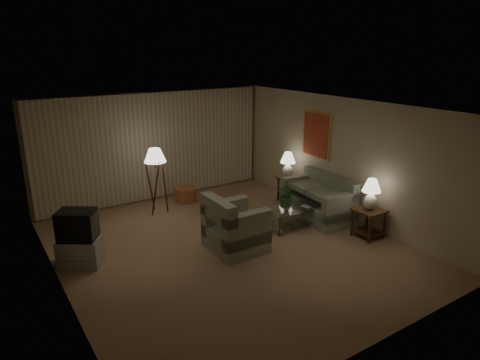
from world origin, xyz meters
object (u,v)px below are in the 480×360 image
Objects in this scene: armchair at (236,228)px; crt_tv at (77,225)px; side_table_far at (287,186)px; ottoman at (186,195)px; table_lamp_far at (288,163)px; vase at (287,207)px; sofa at (317,201)px; tv_cabinet at (80,252)px; table_lamp_near at (371,192)px; floor_lamp at (156,180)px; coffee_table at (292,215)px; side_table_near at (369,218)px.

crt_tv reaches higher than armchair.
side_table_far is 1.12× the size of ottoman.
table_lamp_far is 1.83m from vase.
tv_cabinet is (-5.05, 0.66, -0.14)m from sofa.
sofa is 2.91× the size of table_lamp_far.
tv_cabinet is (-5.20, 2.01, -0.73)m from table_lamp_near.
floor_lamp reaches higher than sofa.
side_table_far is 0.60m from table_lamp_far.
table_lamp_far is 2.68m from ottoman.
coffee_table is at bearing 0.00° from vase.
side_table_near is at bearing 0.00° from table_lamp_near.
tv_cabinet is (-5.20, 2.01, -0.16)m from side_table_near.
coffee_table is (1.58, 0.23, -0.15)m from armchair.
table_lamp_near is 0.84× the size of crt_tv.
side_table_far is (2.55, 1.58, -0.04)m from armchair.
sofa is at bearing -96.84° from table_lamp_far.
floor_lamp reaches higher than coffee_table.
crt_tv reaches higher than side_table_near.
coffee_table is at bearing -48.71° from floor_lamp.
sofa is 1.61× the size of coffee_table.
sofa is at bearing 96.34° from side_table_near.
table_lamp_near is (0.00, -2.60, 0.59)m from side_table_far.
ottoman is (-2.18, 1.33, -0.81)m from table_lamp_far.
sofa reaches higher than coffee_table.
armchair is 7.21× the size of vase.
table_lamp_far is (0.15, 1.25, 0.60)m from sofa.
table_lamp_far is (0.00, 2.60, 0.01)m from table_lamp_near.
ottoman is at bearing 66.89° from crt_tv.
side_table_far reaches higher than ottoman.
side_table_far is 0.93× the size of table_lamp_near.
ottoman is (-2.03, 2.58, -0.21)m from sofa.
crt_tv reaches higher than side_table_far.
armchair is 2.83m from tv_cabinet.
vase is (4.08, -0.76, 0.24)m from tv_cabinet.
vase is at bearing -78.66° from sofa.
floor_lamp is (-2.08, 2.37, 0.53)m from coffee_table.
coffee_table is 1.40× the size of tv_cabinet.
table_lamp_near is 1.73m from coffee_table.
side_table_near is 0.39× the size of floor_lamp.
coffee_table is (-0.97, -1.35, -0.11)m from side_table_far.
table_lamp_far reaches higher than coffee_table.
side_table_near is 4.50m from ottoman.
side_table_near is at bearing 13.29° from tv_cabinet.
table_lamp_far is 0.77× the size of tv_cabinet.
sofa is 2.50× the size of crt_tv.
floor_lamp is (-3.05, 1.02, 0.42)m from side_table_far.
ottoman is (-2.18, 3.93, -0.23)m from side_table_near.
table_lamp_near is 5.58m from crt_tv.
table_lamp_far is at bearing 90.00° from table_lamp_near.
vase is (-0.97, -0.10, 0.10)m from sofa.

